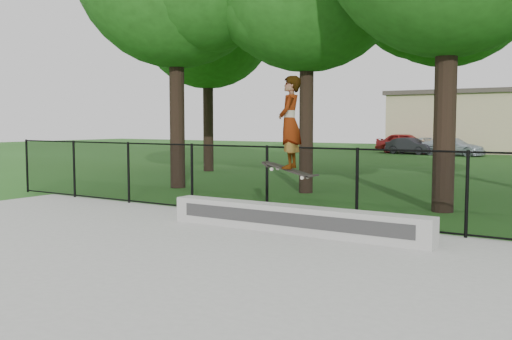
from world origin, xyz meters
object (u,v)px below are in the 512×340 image
object	(u,v)px
car_c	(453,147)
skater_airborne	(290,125)
car_b	(411,146)
grind_ledge	(293,219)
car_a	(406,143)

from	to	relation	value
car_c	skater_airborne	world-z (taller)	skater_airborne
car_b	skater_airborne	world-z (taller)	skater_airborne
car_b	car_c	xyz separation A→B (m)	(2.72, -0.20, 0.03)
grind_ledge	skater_airborne	bearing A→B (deg)	-72.63
car_b	grind_ledge	bearing A→B (deg)	-150.75
grind_ledge	car_c	size ratio (longest dim) A/B	1.41
car_a	skater_airborne	distance (m)	30.34
skater_airborne	car_c	bearing A→B (deg)	98.24
car_a	skater_airborne	world-z (taller)	skater_airborne
car_c	car_b	bearing A→B (deg)	95.24
car_a	car_c	bearing A→B (deg)	-117.10
grind_ledge	skater_airborne	world-z (taller)	skater_airborne
car_a	skater_airborne	size ratio (longest dim) A/B	2.26
car_b	skater_airborne	xyz separation A→B (m)	(6.78, -28.24, 1.45)
car_a	skater_airborne	bearing A→B (deg)	-171.24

